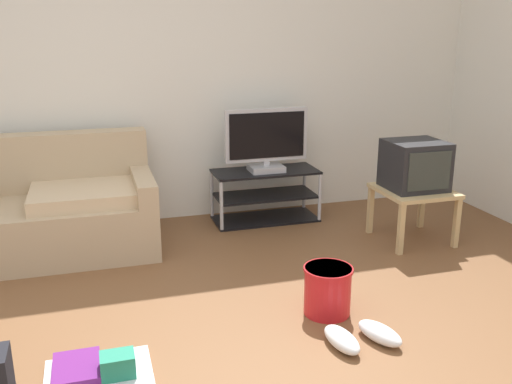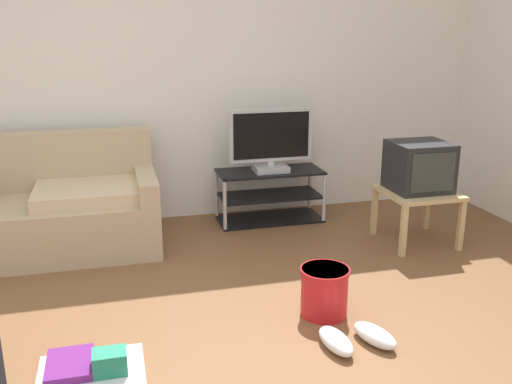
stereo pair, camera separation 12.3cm
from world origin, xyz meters
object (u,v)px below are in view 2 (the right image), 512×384
(flat_tv, at_px, (271,141))
(cleaning_bucket, at_px, (324,290))
(sneakers_pair, at_px, (355,338))
(side_table, at_px, (418,198))
(tv_stand, at_px, (270,195))
(floor_tray, at_px, (90,368))
(crt_tv, at_px, (419,166))
(couch, at_px, (15,211))

(flat_tv, xyz_separation_m, cleaning_bucket, (-0.15, -1.66, -0.55))
(sneakers_pair, bearing_deg, flat_tv, 86.75)
(cleaning_bucket, bearing_deg, side_table, 39.28)
(flat_tv, bearing_deg, sneakers_pair, -93.25)
(tv_stand, relative_size, side_table, 1.67)
(side_table, relative_size, floor_tray, 1.07)
(side_table, distance_m, floor_tray, 2.70)
(flat_tv, distance_m, side_table, 1.27)
(tv_stand, xyz_separation_m, cleaning_bucket, (-0.15, -1.69, -0.07))
(tv_stand, bearing_deg, crt_tv, -38.87)
(crt_tv, relative_size, sneakers_pair, 1.04)
(tv_stand, height_order, flat_tv, flat_tv)
(cleaning_bucket, xyz_separation_m, sneakers_pair, (0.04, -0.36, -0.11))
(cleaning_bucket, bearing_deg, floor_tray, -167.71)
(flat_tv, bearing_deg, tv_stand, 90.00)
(sneakers_pair, distance_m, floor_tray, 1.34)
(couch, distance_m, side_table, 3.01)
(flat_tv, relative_size, cleaning_bucket, 2.46)
(couch, relative_size, cleaning_bucket, 7.14)
(couch, relative_size, tv_stand, 2.30)
(floor_tray, bearing_deg, sneakers_pair, -3.38)
(couch, bearing_deg, floor_tray, -72.85)
(sneakers_pair, relative_size, floor_tray, 0.82)
(couch, bearing_deg, side_table, -11.22)
(tv_stand, height_order, cleaning_bucket, tv_stand)
(flat_tv, relative_size, sneakers_pair, 1.72)
(flat_tv, relative_size, crt_tv, 1.66)
(couch, xyz_separation_m, tv_stand, (2.00, 0.20, -0.09))
(tv_stand, height_order, side_table, tv_stand)
(cleaning_bucket, bearing_deg, tv_stand, 84.87)
(sneakers_pair, bearing_deg, cleaning_bucket, 95.69)
(tv_stand, height_order, sneakers_pair, tv_stand)
(crt_tv, bearing_deg, cleaning_bucket, -140.22)
(side_table, xyz_separation_m, crt_tv, (-0.00, 0.02, 0.25))
(tv_stand, bearing_deg, flat_tv, -90.00)
(tv_stand, xyz_separation_m, side_table, (0.95, -0.78, 0.13))
(couch, distance_m, flat_tv, 2.05)
(flat_tv, height_order, crt_tv, flat_tv)
(flat_tv, height_order, side_table, flat_tv)
(couch, height_order, tv_stand, couch)
(crt_tv, distance_m, floor_tray, 2.75)
(couch, distance_m, sneakers_pair, 2.66)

